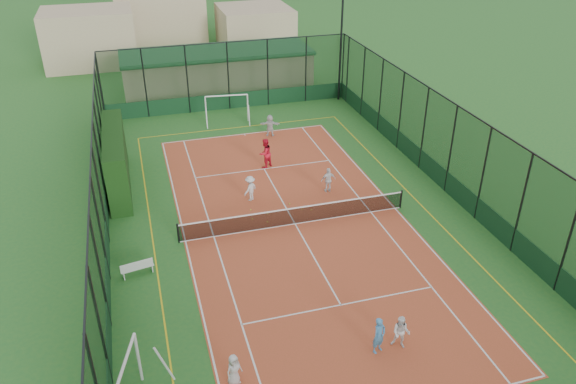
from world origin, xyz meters
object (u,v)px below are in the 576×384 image
clubhouse (217,69)px  futsal_goal_far (227,109)px  child_near_mid (379,335)px  child_near_left (234,370)px  child_near_right (401,332)px  child_far_right (328,180)px  coach (265,153)px  white_bench (137,267)px  floodlight_ne (341,47)px  child_far_left (250,188)px  child_far_back (270,125)px

clubhouse → futsal_goal_far: clubhouse is taller
child_near_mid → child_near_left: bearing=156.1°
futsal_goal_far → child_near_right: size_ratio=2.24×
futsal_goal_far → child_far_right: (3.40, -11.66, -0.26)m
child_near_right → coach: 15.86m
white_bench → coach: coach is taller
floodlight_ne → child_near_right: floodlight_ne is taller
child_far_right → child_far_left: bearing=-4.2°
floodlight_ne → white_bench: (-16.40, -18.60, -3.73)m
clubhouse → futsal_goal_far: (-0.67, -7.61, -0.59)m
floodlight_ne → white_bench: floodlight_ne is taller
clubhouse → coach: bearing=-89.4°
futsal_goal_far → floodlight_ne: bearing=20.2°
floodlight_ne → child_near_mid: bearing=-107.7°
coach → child_near_mid: bearing=59.7°
floodlight_ne → clubhouse: bearing=147.9°
child_near_right → child_far_right: size_ratio=0.95×
child_near_mid → child_far_back: (1.23, 20.29, -0.01)m
clubhouse → child_far_back: clubhouse is taller
floodlight_ne → child_far_back: floodlight_ne is taller
floodlight_ne → child_near_right: bearing=-105.9°
white_bench → child_far_left: bearing=28.2°
child_far_right → child_far_back: size_ratio=0.97×
coach → child_near_right: bearing=62.9°
child_near_right → child_near_left: bearing=-142.6°
futsal_goal_far → child_near_mid: (1.06, -23.53, -0.22)m
child_near_mid → child_far_left: child_near_mid is taller
futsal_goal_far → child_far_right: futsal_goal_far is taller
floodlight_ne → child_near_left: bearing=-117.7°
child_near_right → child_far_back: (0.36, 20.31, 0.06)m
futsal_goal_far → coach: size_ratio=1.69×
child_far_back → coach: bearing=88.3°
child_near_right → child_far_right: child_far_right is taller
child_near_left → futsal_goal_far: bearing=52.3°
child_far_right → child_far_back: child_far_back is taller
child_near_right → child_far_right: bearing=120.4°
child_near_left → child_near_mid: bearing=-27.4°
coach → futsal_goal_far: bearing=-115.1°
futsal_goal_far → clubhouse: bearing=91.7°
white_bench → child_far_left: (6.20, 5.00, 0.32)m
child_far_right → coach: 4.71m
floodlight_ne → coach: floodlight_ne is taller
futsal_goal_far → coach: futsal_goal_far is taller
futsal_goal_far → child_far_back: bearing=-48.0°
child_near_left → child_far_back: size_ratio=0.84×
child_near_right → clubhouse: bearing=129.8°
futsal_goal_far → child_near_left: size_ratio=2.46×
child_near_left → clubhouse: bearing=53.5°
child_far_right → futsal_goal_far: bearing=-74.3°
floodlight_ne → child_far_left: floodlight_ne is taller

